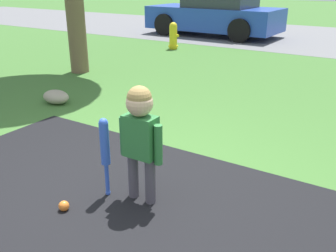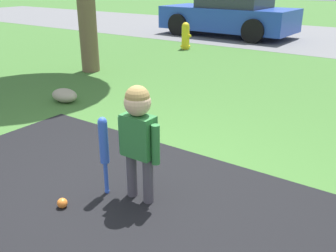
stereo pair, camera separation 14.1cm
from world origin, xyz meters
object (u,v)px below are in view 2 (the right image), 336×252
(child, at_px, (138,128))
(baseball_bat, at_px, (104,145))
(sports_ball, at_px, (62,203))
(parked_car, at_px, (229,14))
(fire_hydrant, at_px, (186,36))

(child, xyz_separation_m, baseball_bat, (-0.29, -0.10, -0.18))
(baseball_bat, height_order, sports_ball, baseball_bat)
(baseball_bat, xyz_separation_m, parked_car, (-3.33, 8.95, 0.20))
(child, xyz_separation_m, parked_car, (-3.62, 8.85, 0.01))
(parked_car, bearing_deg, baseball_bat, 111.83)
(sports_ball, xyz_separation_m, parked_car, (-3.19, 9.32, 0.61))
(child, distance_m, sports_ball, 0.87)
(baseball_bat, bearing_deg, sports_ball, -111.01)
(sports_ball, bearing_deg, parked_car, 108.89)
(baseball_bat, distance_m, fire_hydrant, 6.98)
(sports_ball, distance_m, fire_hydrant, 7.26)
(baseball_bat, bearing_deg, parked_car, 110.40)
(parked_car, bearing_deg, fire_hydrant, 94.73)
(baseball_bat, xyz_separation_m, sports_ball, (-0.14, -0.37, -0.41))
(fire_hydrant, relative_size, parked_car, 0.16)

